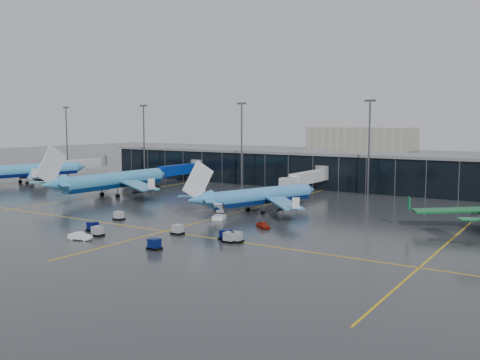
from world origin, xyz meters
The scene contains 12 objects.
ground centered at (0.00, 0.00, 0.00)m, with size 600.00×600.00×0.00m, color #282B2D.
terminal_pier centered at (0.00, 62.00, 5.42)m, with size 142.00×17.00×10.70m.
jet_bridges centered at (-35.00, 42.99, 4.55)m, with size 94.00×27.50×7.20m.
flood_masts centered at (5.00, 50.00, 13.81)m, with size 203.00×0.50×25.50m.
taxi_lines centered at (10.00, 10.61, 0.01)m, with size 220.00×120.00×0.02m.
airliner_klm_west centered at (-76.84, 20.01, 6.58)m, with size 37.60×42.83×13.16m, color #409DD3, non-canonical shape.
airliner_arkefly centered at (-31.38, 13.38, 6.73)m, with size 38.43×43.77×13.45m, color #3D95CA, non-canonical shape.
airliner_klm_near centered at (14.17, 12.49, 5.67)m, with size 32.38×36.88×11.33m, color #408ED3, non-canonical shape.
baggage_carts centered at (12.84, -18.32, 0.76)m, with size 33.16×16.76×1.70m.
mobile_airstair centered at (11.44, 0.14, 0.77)m, with size 3.18×3.77×3.45m.
service_van_red centered at (23.61, -2.99, 0.61)m, with size 1.45×3.59×1.22m, color #9C1A0C.
service_van_white centered at (2.95, -28.10, 0.67)m, with size 1.42×4.07×1.34m, color white.
Camera 1 is at (72.72, -87.23, 19.52)m, focal length 40.00 mm.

